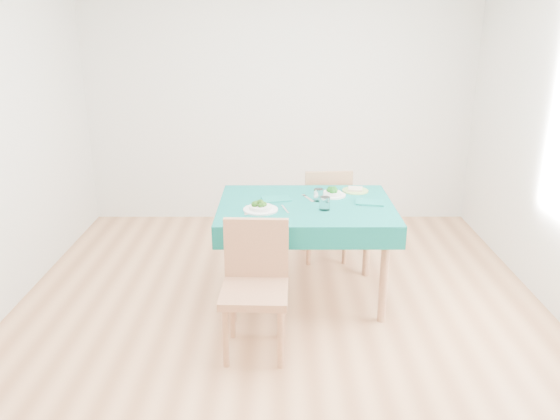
{
  "coord_description": "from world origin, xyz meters",
  "views": [
    {
      "loc": [
        -0.0,
        -3.42,
        2.02
      ],
      "look_at": [
        0.0,
        0.0,
        0.85
      ],
      "focal_mm": 35.0,
      "sensor_mm": 36.0,
      "label": 1
    }
  ],
  "objects_px": {
    "bowl_near": "(261,205)",
    "chair_far": "(325,205)",
    "side_plate": "(355,191)",
    "chair_near": "(254,279)",
    "table": "(305,251)",
    "bowl_far": "(332,192)"
  },
  "relations": [
    {
      "from": "side_plate",
      "to": "bowl_near",
      "type": "bearing_deg",
      "value": -147.58
    },
    {
      "from": "chair_far",
      "to": "table",
      "type": "bearing_deg",
      "value": 70.66
    },
    {
      "from": "chair_far",
      "to": "bowl_far",
      "type": "relative_size",
      "value": 4.78
    },
    {
      "from": "table",
      "to": "bowl_near",
      "type": "distance_m",
      "value": 0.55
    },
    {
      "from": "bowl_near",
      "to": "chair_far",
      "type": "bearing_deg",
      "value": 59.32
    },
    {
      "from": "table",
      "to": "chair_far",
      "type": "bearing_deg",
      "value": 74.73
    },
    {
      "from": "chair_near",
      "to": "bowl_near",
      "type": "xyz_separation_m",
      "value": [
        0.02,
        0.62,
        0.28
      ]
    },
    {
      "from": "bowl_near",
      "to": "bowl_far",
      "type": "relative_size",
      "value": 1.19
    },
    {
      "from": "chair_near",
      "to": "chair_far",
      "type": "distance_m",
      "value": 1.62
    },
    {
      "from": "chair_far",
      "to": "bowl_near",
      "type": "bearing_deg",
      "value": 55.25
    },
    {
      "from": "chair_near",
      "to": "bowl_far",
      "type": "height_order",
      "value": "chair_near"
    },
    {
      "from": "bowl_near",
      "to": "chair_near",
      "type": "bearing_deg",
      "value": -91.97
    },
    {
      "from": "bowl_near",
      "to": "table",
      "type": "bearing_deg",
      "value": 24.26
    },
    {
      "from": "side_plate",
      "to": "chair_near",
      "type": "bearing_deg",
      "value": -124.98
    },
    {
      "from": "bowl_far",
      "to": "bowl_near",
      "type": "bearing_deg",
      "value": -147.48
    },
    {
      "from": "table",
      "to": "bowl_far",
      "type": "relative_size",
      "value": 6.12
    },
    {
      "from": "bowl_near",
      "to": "side_plate",
      "type": "relative_size",
      "value": 1.2
    },
    {
      "from": "table",
      "to": "side_plate",
      "type": "height_order",
      "value": "side_plate"
    },
    {
      "from": "chair_far",
      "to": "side_plate",
      "type": "bearing_deg",
      "value": 110.62
    },
    {
      "from": "table",
      "to": "chair_far",
      "type": "xyz_separation_m",
      "value": [
        0.21,
        0.76,
        0.12
      ]
    },
    {
      "from": "side_plate",
      "to": "table",
      "type": "bearing_deg",
      "value": -141.87
    },
    {
      "from": "table",
      "to": "bowl_far",
      "type": "bearing_deg",
      "value": 42.89
    }
  ]
}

